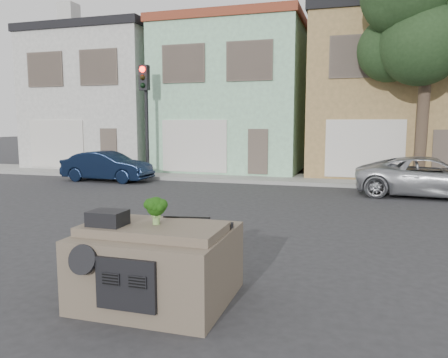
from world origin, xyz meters
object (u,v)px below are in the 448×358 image
at_px(silver_pickup, 429,197).
at_px(broccoli, 156,210).
at_px(traffic_signal, 146,122).
at_px(navy_sedan, 108,181).

distance_m(silver_pickup, broccoli, 11.98).
bearing_deg(broccoli, traffic_signal, 117.36).
xyz_separation_m(silver_pickup, broccoli, (-5.05, -10.78, 1.31)).
relative_size(traffic_signal, broccoli, 13.08).
bearing_deg(broccoli, silver_pickup, 64.89).
xyz_separation_m(silver_pickup, traffic_signal, (-11.58, 1.83, 2.55)).
xyz_separation_m(navy_sedan, silver_pickup, (12.76, -0.41, 0.00)).
bearing_deg(traffic_signal, broccoli, -62.64).
bearing_deg(silver_pickup, traffic_signal, 85.45).
bearing_deg(silver_pickup, broccoli, 159.32).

